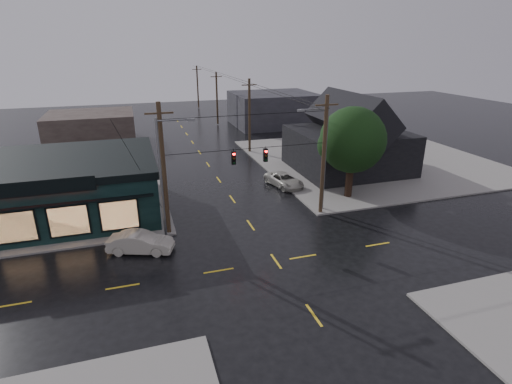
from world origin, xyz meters
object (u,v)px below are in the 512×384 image
object	(u,v)px
suv_silver	(284,180)
utility_pole_ne	(320,213)
sedan_cream	(140,243)
utility_pole_nw	(169,233)
corner_tree	(353,140)

from	to	relation	value
suv_silver	utility_pole_ne	bearing A→B (deg)	-99.86
utility_pole_ne	sedan_cream	bearing A→B (deg)	-171.06
utility_pole_ne	sedan_cream	world-z (taller)	utility_pole_ne
utility_pole_nw	utility_pole_ne	size ratio (longest dim) A/B	1.00
corner_tree	utility_pole_ne	xyz separation A→B (m)	(-4.22, -2.66, -5.60)
utility_pole_nw	sedan_cream	size ratio (longest dim) A/B	2.23
sedan_cream	suv_silver	xyz separation A→B (m)	(14.71, 9.84, -0.07)
corner_tree	sedan_cream	bearing A→B (deg)	-165.42
corner_tree	sedan_cream	distance (m)	20.65
utility_pole_ne	sedan_cream	xyz separation A→B (m)	(-15.21, -2.39, 0.75)
corner_tree	sedan_cream	xyz separation A→B (m)	(-19.43, -5.05, -4.85)
utility_pole_nw	sedan_cream	world-z (taller)	utility_pole_nw
corner_tree	utility_pole_nw	bearing A→B (deg)	-171.21
utility_pole_ne	utility_pole_nw	bearing A→B (deg)	180.00
utility_pole_nw	sedan_cream	bearing A→B (deg)	-132.69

